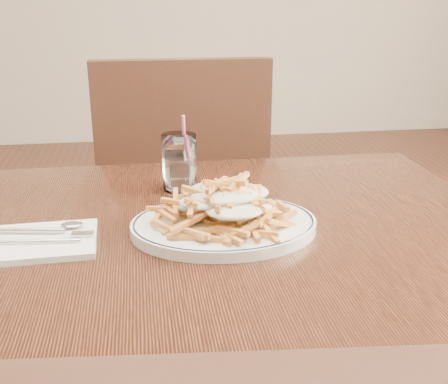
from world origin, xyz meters
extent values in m
cube|color=black|center=(0.00, 0.00, 0.73)|extent=(1.20, 0.80, 0.04)
cylinder|color=black|center=(0.55, 0.35, 0.35)|extent=(0.05, 0.05, 0.71)
cube|color=black|center=(0.08, 0.74, 0.46)|extent=(0.45, 0.45, 0.04)
cube|color=black|center=(0.07, 0.53, 0.73)|extent=(0.45, 0.05, 0.49)
cylinder|color=black|center=(0.27, 0.93, 0.22)|extent=(0.04, 0.04, 0.44)
cylinder|color=black|center=(-0.12, 0.93, 0.22)|extent=(0.04, 0.04, 0.44)
cylinder|color=black|center=(0.27, 0.54, 0.22)|extent=(0.04, 0.04, 0.44)
cylinder|color=black|center=(-0.12, 0.55, 0.22)|extent=(0.04, 0.04, 0.44)
torus|color=black|center=(0.10, -0.01, 0.77)|extent=(0.28, 0.28, 0.01)
ellipsoid|color=white|center=(0.10, -0.01, 0.82)|extent=(0.19, 0.17, 0.03)
cube|color=white|center=(-0.22, -0.02, 0.76)|extent=(0.22, 0.15, 0.01)
cylinder|color=white|center=(0.04, 0.22, 0.81)|extent=(0.07, 0.07, 0.11)
cylinder|color=white|center=(0.04, 0.22, 0.78)|extent=(0.06, 0.06, 0.07)
cylinder|color=pink|center=(0.05, 0.22, 0.83)|extent=(0.01, 0.04, 0.15)
camera|label=1|loc=(-0.03, -0.86, 1.14)|focal=45.00mm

